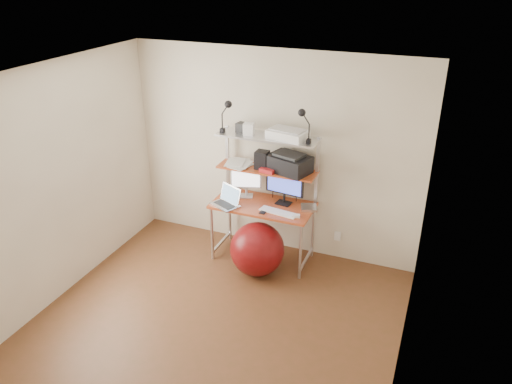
% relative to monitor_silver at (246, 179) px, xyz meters
% --- Properties ---
extents(room, '(3.60, 3.60, 3.60)m').
position_rel_monitor_silver_xyz_m(room, '(0.27, -1.58, 0.29)').
color(room, brown).
rests_on(room, ground).
extents(computer_desk, '(1.20, 0.60, 1.57)m').
position_rel_monitor_silver_xyz_m(computer_desk, '(0.27, -0.08, -0.01)').
color(computer_desk, '#C65326').
rests_on(computer_desk, ground).
extents(desktop, '(1.20, 0.60, 0.00)m').
position_rel_monitor_silver_xyz_m(desktop, '(0.27, -0.14, -0.22)').
color(desktop, '#C65326').
rests_on(desktop, computer_desk).
extents(mid_shelf, '(1.18, 0.34, 0.00)m').
position_rel_monitor_silver_xyz_m(mid_shelf, '(0.27, -0.01, 0.19)').
color(mid_shelf, '#C65326').
rests_on(mid_shelf, computer_desk).
extents(top_shelf, '(1.18, 0.34, 0.00)m').
position_rel_monitor_silver_xyz_m(top_shelf, '(0.27, -0.01, 0.59)').
color(top_shelf, silver).
rests_on(top_shelf, computer_desk).
extents(floor, '(3.60, 3.60, 0.00)m').
position_rel_monitor_silver_xyz_m(floor, '(0.27, -1.58, -0.96)').
color(floor, brown).
rests_on(floor, ground).
extents(wall_outlet, '(0.08, 0.01, 0.12)m').
position_rel_monitor_silver_xyz_m(wall_outlet, '(1.12, 0.20, -0.66)').
color(wall_outlet, white).
rests_on(wall_outlet, room).
extents(monitor_silver, '(0.37, 0.18, 0.42)m').
position_rel_monitor_silver_xyz_m(monitor_silver, '(0.00, 0.00, 0.00)').
color(monitor_silver, silver).
rests_on(monitor_silver, desktop).
extents(monitor_black, '(0.48, 0.15, 0.48)m').
position_rel_monitor_silver_xyz_m(monitor_black, '(0.49, -0.02, 0.02)').
color(monitor_black, black).
rests_on(monitor_black, desktop).
extents(laptop, '(0.41, 0.38, 0.29)m').
position_rel_monitor_silver_xyz_m(laptop, '(-0.11, -0.30, -0.18)').
color(laptop, '#B7B7BB').
rests_on(laptop, desktop).
extents(keyboard, '(0.47, 0.19, 0.01)m').
position_rel_monitor_silver_xyz_m(keyboard, '(0.51, -0.27, -0.22)').
color(keyboard, white).
rests_on(keyboard, desktop).
extents(mouse, '(0.11, 0.09, 0.03)m').
position_rel_monitor_silver_xyz_m(mouse, '(0.73, -0.30, -0.21)').
color(mouse, white).
rests_on(mouse, desktop).
extents(mac_mini, '(0.23, 0.23, 0.03)m').
position_rel_monitor_silver_xyz_m(mac_mini, '(0.81, -0.06, -0.21)').
color(mac_mini, '#B7B7BB').
rests_on(mac_mini, desktop).
extents(phone, '(0.07, 0.13, 0.01)m').
position_rel_monitor_silver_xyz_m(phone, '(0.35, -0.32, -0.22)').
color(phone, black).
rests_on(phone, desktop).
extents(printer, '(0.55, 0.45, 0.23)m').
position_rel_monitor_silver_xyz_m(printer, '(0.54, -0.01, 0.29)').
color(printer, black).
rests_on(printer, mid_shelf).
extents(nas_cube, '(0.15, 0.15, 0.21)m').
position_rel_monitor_silver_xyz_m(nas_cube, '(0.22, -0.03, 0.29)').
color(nas_cube, black).
rests_on(nas_cube, mid_shelf).
extents(red_box, '(0.19, 0.15, 0.05)m').
position_rel_monitor_silver_xyz_m(red_box, '(0.32, -0.11, 0.21)').
color(red_box, red).
rests_on(red_box, mid_shelf).
extents(scanner, '(0.48, 0.36, 0.11)m').
position_rel_monitor_silver_xyz_m(scanner, '(0.51, -0.01, 0.64)').
color(scanner, white).
rests_on(scanner, top_shelf).
extents(box_white, '(0.13, 0.11, 0.14)m').
position_rel_monitor_silver_xyz_m(box_white, '(0.06, -0.05, 0.66)').
color(box_white, white).
rests_on(box_white, top_shelf).
extents(box_grey, '(0.12, 0.12, 0.11)m').
position_rel_monitor_silver_xyz_m(box_grey, '(-0.06, 0.01, 0.64)').
color(box_grey, '#2A2B2D').
rests_on(box_grey, top_shelf).
extents(clip_lamp_left, '(0.15, 0.09, 0.39)m').
position_rel_monitor_silver_xyz_m(clip_lamp_left, '(-0.19, -0.09, 0.87)').
color(clip_lamp_left, black).
rests_on(clip_lamp_left, top_shelf).
extents(clip_lamp_right, '(0.15, 0.08, 0.38)m').
position_rel_monitor_silver_xyz_m(clip_lamp_right, '(0.71, -0.08, 0.87)').
color(clip_lamp_right, black).
rests_on(clip_lamp_right, top_shelf).
extents(exercise_ball, '(0.64, 0.64, 0.64)m').
position_rel_monitor_silver_xyz_m(exercise_ball, '(0.33, -0.47, -0.65)').
color(exercise_ball, maroon).
rests_on(exercise_ball, floor).
extents(paper_stack, '(0.38, 0.40, 0.02)m').
position_rel_monitor_silver_xyz_m(paper_stack, '(-0.10, -0.01, 0.20)').
color(paper_stack, white).
rests_on(paper_stack, mid_shelf).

